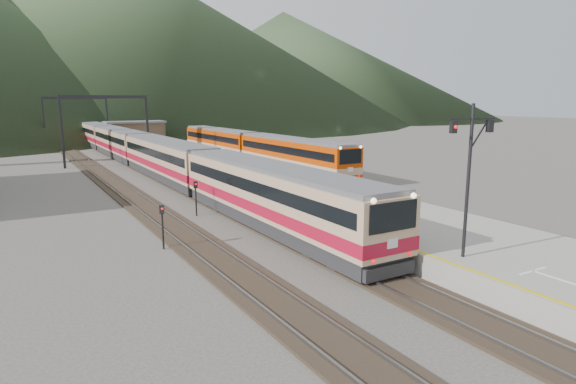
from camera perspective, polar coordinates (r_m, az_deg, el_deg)
track_main at (r=45.53m, az=-13.51°, el=1.25°), size 2.60×200.00×0.23m
track_far at (r=44.36m, az=-19.68°, el=0.67°), size 2.60×200.00×0.23m
track_second at (r=50.05m, az=-0.84°, el=2.39°), size 2.60×200.00×0.23m
platform at (r=45.57m, az=-6.05°, el=2.05°), size 8.00×100.00×1.00m
gantry_near at (r=58.93m, az=-20.81°, el=8.35°), size 9.55×0.25×8.00m
gantry_far at (r=83.65m, az=-23.84°, el=8.64°), size 9.55×0.25×8.00m
station_shed at (r=83.27m, az=-17.70°, el=6.96°), size 9.40×4.40×3.10m
hill_b at (r=238.86m, az=-20.91°, el=17.33°), size 220.00×220.00×75.00m
hill_c at (r=246.63m, az=-0.56°, el=14.86°), size 160.00×160.00×50.00m
main_train at (r=56.54m, az=-17.14°, el=4.90°), size 2.98×81.78×3.64m
second_train at (r=55.84m, az=-4.34°, el=5.10°), size 2.71×36.88×3.30m
signal_mast at (r=20.56m, az=20.69°, el=3.06°), size 2.18×0.52×6.26m
short_signal_b at (r=31.53m, az=-10.88°, el=-0.20°), size 0.22×0.17×2.27m
short_signal_c at (r=24.81m, az=-14.68°, el=-3.33°), size 0.27×0.24×2.27m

